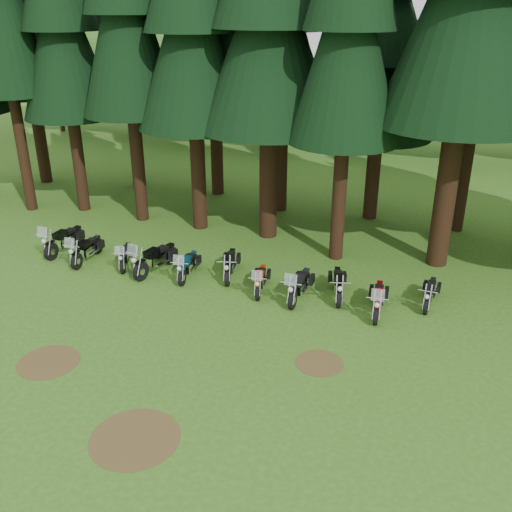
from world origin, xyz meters
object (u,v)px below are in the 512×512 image
at_px(motorcycle_1, 87,250).
at_px(motorcycle_4, 188,266).
at_px(motorcycle_2, 125,256).
at_px(motorcycle_8, 338,285).
at_px(motorcycle_0, 64,241).
at_px(motorcycle_7, 299,286).
at_px(motorcycle_10, 430,294).
at_px(motorcycle_5, 230,265).
at_px(motorcycle_9, 378,300).
at_px(motorcycle_6, 261,281).
at_px(motorcycle_3, 155,259).

distance_m(motorcycle_1, motorcycle_4, 4.45).
height_order(motorcycle_2, motorcycle_8, motorcycle_2).
distance_m(motorcycle_1, motorcycle_8, 10.15).
height_order(motorcycle_0, motorcycle_7, motorcycle_0).
relative_size(motorcycle_1, motorcycle_10, 1.15).
bearing_deg(motorcycle_4, motorcycle_5, 13.34).
xyz_separation_m(motorcycle_1, motorcycle_9, (11.64, -0.44, -0.01)).
bearing_deg(motorcycle_0, motorcycle_5, 3.67).
height_order(motorcycle_5, motorcycle_7, motorcycle_7).
height_order(motorcycle_8, motorcycle_9, motorcycle_9).
height_order(motorcycle_0, motorcycle_6, motorcycle_0).
relative_size(motorcycle_1, motorcycle_9, 1.01).
bearing_deg(motorcycle_4, motorcycle_1, 172.65).
bearing_deg(motorcycle_9, motorcycle_0, 171.56).
height_order(motorcycle_3, motorcycle_4, motorcycle_3).
relative_size(motorcycle_3, motorcycle_8, 1.17).
distance_m(motorcycle_0, motorcycle_10, 14.67).
xyz_separation_m(motorcycle_4, motorcycle_5, (1.50, 0.57, 0.01)).
height_order(motorcycle_6, motorcycle_7, motorcycle_7).
distance_m(motorcycle_9, motorcycle_10, 1.99).
bearing_deg(motorcycle_3, motorcycle_0, -173.76).
height_order(motorcycle_3, motorcycle_8, motorcycle_3).
height_order(motorcycle_1, motorcycle_6, motorcycle_1).
bearing_deg(motorcycle_4, motorcycle_9, -10.95).
bearing_deg(motorcycle_2, motorcycle_10, -18.26).
xyz_separation_m(motorcycle_8, motorcycle_10, (3.11, 0.45, -0.04)).
bearing_deg(motorcycle_3, motorcycle_9, 9.52).
height_order(motorcycle_0, motorcycle_4, motorcycle_0).
bearing_deg(motorcycle_10, motorcycle_8, -167.35).
xyz_separation_m(motorcycle_3, motorcycle_9, (8.55, -0.44, -0.06)).
height_order(motorcycle_6, motorcycle_9, motorcycle_9).
relative_size(motorcycle_8, motorcycle_10, 1.08).
relative_size(motorcycle_2, motorcycle_3, 0.77).
relative_size(motorcycle_1, motorcycle_6, 1.14).
bearing_deg(motorcycle_6, motorcycle_10, -1.80).
bearing_deg(motorcycle_1, motorcycle_10, 0.01).
bearing_deg(motorcycle_9, motorcycle_10, 31.23).
bearing_deg(motorcycle_2, motorcycle_9, -24.44).
bearing_deg(motorcycle_1, motorcycle_9, -5.26).
height_order(motorcycle_4, motorcycle_8, motorcycle_4).
relative_size(motorcycle_3, motorcycle_5, 1.15).
bearing_deg(motorcycle_0, motorcycle_8, 1.94).
bearing_deg(motorcycle_4, motorcycle_8, -4.72).
bearing_deg(motorcycle_4, motorcycle_3, 173.02).
xyz_separation_m(motorcycle_7, motorcycle_9, (2.74, -0.12, -0.01)).
xyz_separation_m(motorcycle_5, motorcycle_7, (2.95, -0.89, 0.02)).
height_order(motorcycle_2, motorcycle_9, motorcycle_9).
relative_size(motorcycle_0, motorcycle_3, 0.98).
height_order(motorcycle_0, motorcycle_10, motorcycle_0).
relative_size(motorcycle_3, motorcycle_6, 1.25).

